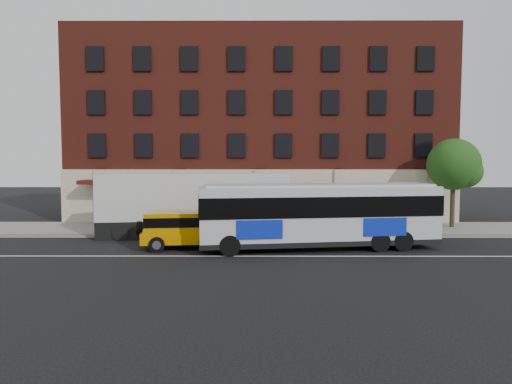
{
  "coord_description": "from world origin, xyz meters",
  "views": [
    {
      "loc": [
        -0.19,
        -21.46,
        4.78
      ],
      "look_at": [
        -0.29,
        5.5,
        2.89
      ],
      "focal_mm": 31.06,
      "sensor_mm": 36.0,
      "label": 1
    }
  ],
  "objects_px": {
    "city_bus": "(319,213)",
    "yellow_suv": "(184,227)",
    "street_tree": "(454,166)",
    "shipping_container": "(195,205)",
    "sign_pole": "(126,214)"
  },
  "relations": [
    {
      "from": "shipping_container",
      "to": "yellow_suv",
      "type": "bearing_deg",
      "value": -90.19
    },
    {
      "from": "city_bus",
      "to": "yellow_suv",
      "type": "height_order",
      "value": "city_bus"
    },
    {
      "from": "sign_pole",
      "to": "city_bus",
      "type": "relative_size",
      "value": 0.19
    },
    {
      "from": "yellow_suv",
      "to": "shipping_container",
      "type": "relative_size",
      "value": 0.44
    },
    {
      "from": "city_bus",
      "to": "shipping_container",
      "type": "relative_size",
      "value": 1.08
    },
    {
      "from": "sign_pole",
      "to": "shipping_container",
      "type": "distance_m",
      "value": 4.35
    },
    {
      "from": "street_tree",
      "to": "shipping_container",
      "type": "height_order",
      "value": "street_tree"
    },
    {
      "from": "sign_pole",
      "to": "shipping_container",
      "type": "bearing_deg",
      "value": 8.7
    },
    {
      "from": "city_bus",
      "to": "shipping_container",
      "type": "bearing_deg",
      "value": 149.13
    },
    {
      "from": "sign_pole",
      "to": "yellow_suv",
      "type": "bearing_deg",
      "value": -40.06
    },
    {
      "from": "street_tree",
      "to": "yellow_suv",
      "type": "xyz_separation_m",
      "value": [
        -17.78,
        -6.92,
        -3.26
      ]
    },
    {
      "from": "street_tree",
      "to": "city_bus",
      "type": "xyz_separation_m",
      "value": [
        -10.41,
        -7.08,
        -2.45
      ]
    },
    {
      "from": "street_tree",
      "to": "city_bus",
      "type": "bearing_deg",
      "value": -145.78
    },
    {
      "from": "street_tree",
      "to": "yellow_suv",
      "type": "bearing_deg",
      "value": -158.75
    },
    {
      "from": "shipping_container",
      "to": "city_bus",
      "type": "bearing_deg",
      "value": -30.87
    }
  ]
}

